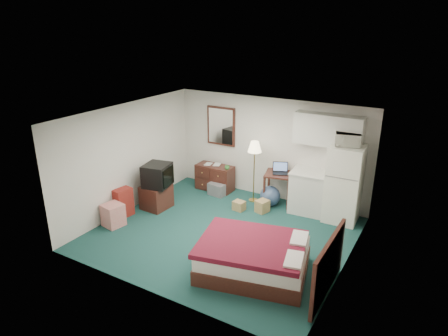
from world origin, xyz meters
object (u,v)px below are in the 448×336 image
Objects in this scene: dresser at (215,178)px; fridge at (344,184)px; bed at (254,258)px; suitcase at (123,202)px; desk at (278,189)px; tv_stand at (156,197)px; floor_lamp at (254,172)px; kitchen_counter at (310,193)px.

dresser is 3.36m from fridge.
bed is 3.54m from suitcase.
desk is 0.46× the size of fridge.
floor_lamp is at bearing 42.26° from tv_stand.
desk is 2.91m from tv_stand.
dresser is 2.58m from kitchen_counter.
fridge reaches higher than suitcase.
kitchen_counter is 1.45× the size of suitcase.
kitchen_counter reaches higher than tv_stand.
desk is at bearing 36.84° from tv_stand.
floor_lamp is 2.48× the size of tv_stand.
dresser is 0.54× the size of bed.
desk is 3.64m from suitcase.
kitchen_counter is at bearing -14.57° from desk.
floor_lamp is 2.31× the size of suitcase.
suitcase is (-0.37, -0.71, 0.05)m from tv_stand.
desk is (1.77, 0.02, 0.06)m from dresser.
dresser is 1.75m from tv_stand.
floor_lamp is at bearing -179.10° from kitchen_counter.
dresser is 1.27m from floor_lamp.
floor_lamp is at bearing -5.53° from dresser.
floor_lamp reaches higher than suitcase.
bed is at bearing 1.35° from suitcase.
suitcase is (-3.51, 0.47, 0.04)m from bed.
tv_stand is (-0.62, -1.63, -0.05)m from dresser.
suitcase is (-2.77, -2.36, -0.07)m from desk.
floor_lamp is 1.60× the size of kitchen_counter.
fridge reaches higher than tv_stand.
floor_lamp is 1.92× the size of desk.
tv_stand is (-3.20, -1.63, -0.20)m from kitchen_counter.
kitchen_counter is at bearing 175.57° from fridge.
dresser is 1.48× the size of suitcase.
kitchen_counter is (0.81, -0.02, 0.08)m from desk.
bed is (0.75, -2.83, -0.10)m from desk.
suitcase is at bearing -150.57° from kitchen_counter.
bed reaches higher than tv_stand.
kitchen_counter is (1.40, 0.11, -0.28)m from floor_lamp.
fridge is (1.54, -0.05, 0.47)m from desk.
dresser is 3.77m from bed.
fridge is (0.74, -0.03, 0.39)m from kitchen_counter.
suitcase is at bearing -152.68° from desk.
kitchen_counter is at bearing -0.00° from dresser.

